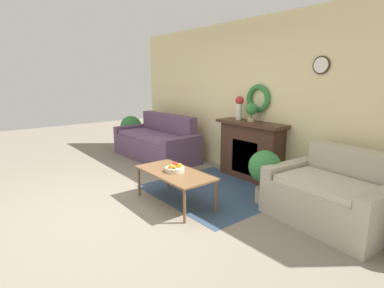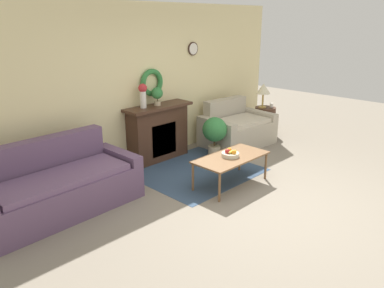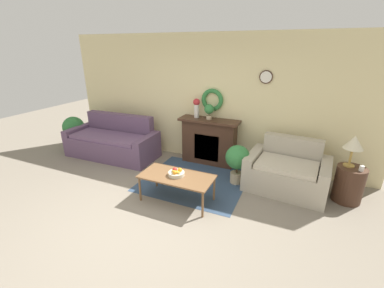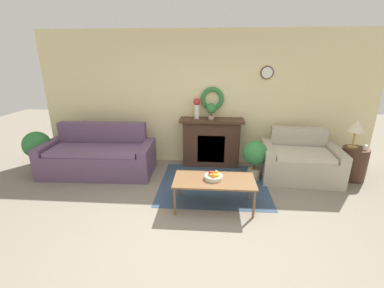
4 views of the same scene
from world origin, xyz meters
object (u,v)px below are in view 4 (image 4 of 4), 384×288
(coffee_table, at_px, (214,182))
(potted_plant_floor_by_couch, at_px, (37,146))
(loveseat_right, at_px, (299,161))
(table_lamp, at_px, (357,126))
(mug, at_px, (365,148))
(fireplace, at_px, (211,142))
(potted_plant_floor_by_loveseat, at_px, (255,155))
(fruit_bowl, at_px, (214,176))
(side_table_by_loveseat, at_px, (353,164))
(vase_on_mantel_left, at_px, (197,107))
(couch_left, at_px, (99,156))
(potted_plant_on_mantel, at_px, (211,109))

(coffee_table, xyz_separation_m, potted_plant_floor_by_couch, (-3.51, 1.14, 0.07))
(loveseat_right, bearing_deg, table_lamp, 6.67)
(mug, bearing_deg, fireplace, 168.43)
(table_lamp, height_order, potted_plant_floor_by_couch, table_lamp)
(mug, distance_m, potted_plant_floor_by_loveseat, 1.95)
(fruit_bowl, xyz_separation_m, mug, (2.70, 1.06, 0.15))
(side_table_by_loveseat, bearing_deg, coffee_table, -156.11)
(coffee_table, bearing_deg, potted_plant_floor_by_couch, 161.97)
(vase_on_mantel_left, distance_m, potted_plant_floor_by_loveseat, 1.48)
(couch_left, xyz_separation_m, table_lamp, (4.77, 0.10, 0.67))
(coffee_table, bearing_deg, fireplace, 91.74)
(potted_plant_on_mantel, xyz_separation_m, potted_plant_floor_by_loveseat, (0.81, -0.62, -0.72))
(mug, relative_size, vase_on_mantel_left, 0.21)
(side_table_by_loveseat, distance_m, potted_plant_floor_by_couch, 6.10)
(side_table_by_loveseat, distance_m, potted_plant_floor_by_loveseat, 1.85)
(loveseat_right, height_order, potted_plant_floor_by_loveseat, loveseat_right)
(loveseat_right, distance_m, mug, 1.13)
(couch_left, xyz_separation_m, potted_plant_floor_by_couch, (-1.27, 0.05, 0.16))
(mug, bearing_deg, vase_on_mantel_left, 169.45)
(table_lamp, bearing_deg, loveseat_right, -178.46)
(fruit_bowl, bearing_deg, potted_plant_on_mantel, 91.74)
(side_table_by_loveseat, bearing_deg, couch_left, -179.35)
(couch_left, relative_size, fruit_bowl, 7.98)
(table_lamp, height_order, vase_on_mantel_left, vase_on_mantel_left)
(couch_left, bearing_deg, fireplace, 12.21)
(coffee_table, xyz_separation_m, potted_plant_floor_by_loveseat, (0.75, 0.99, 0.06))
(table_lamp, relative_size, potted_plant_on_mantel, 1.65)
(couch_left, relative_size, coffee_table, 1.77)
(couch_left, relative_size, potted_plant_floor_by_loveseat, 2.84)
(table_lamp, relative_size, potted_plant_floor_by_loveseat, 0.70)
(mug, bearing_deg, potted_plant_floor_by_loveseat, -177.72)
(table_lamp, bearing_deg, vase_on_mantel_left, 171.27)
(loveseat_right, relative_size, coffee_table, 1.21)
(table_lamp, bearing_deg, fruit_bowl, -155.06)
(potted_plant_floor_by_couch, distance_m, potted_plant_floor_by_loveseat, 4.26)
(loveseat_right, bearing_deg, potted_plant_on_mantel, 170.19)
(fireplace, bearing_deg, coffee_table, -88.26)
(fireplace, xyz_separation_m, potted_plant_floor_by_couch, (-3.46, -0.49, -0.01))
(side_table_by_loveseat, height_order, potted_plant_on_mantel, potted_plant_on_mantel)
(fruit_bowl, distance_m, potted_plant_on_mantel, 1.75)
(fruit_bowl, height_order, potted_plant_on_mantel, potted_plant_on_mantel)
(loveseat_right, distance_m, coffee_table, 2.00)
(fireplace, height_order, loveseat_right, fireplace)
(mug, height_order, vase_on_mantel_left, vase_on_mantel_left)
(fireplace, height_order, potted_plant_floor_by_couch, fireplace)
(potted_plant_on_mantel, bearing_deg, side_table_by_loveseat, -10.01)
(loveseat_right, xyz_separation_m, vase_on_mantel_left, (-1.97, 0.47, 0.92))
(table_lamp, distance_m, vase_on_mantel_left, 2.93)
(side_table_by_loveseat, bearing_deg, vase_on_mantel_left, 170.58)
(side_table_by_loveseat, bearing_deg, fruit_bowl, -156.36)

